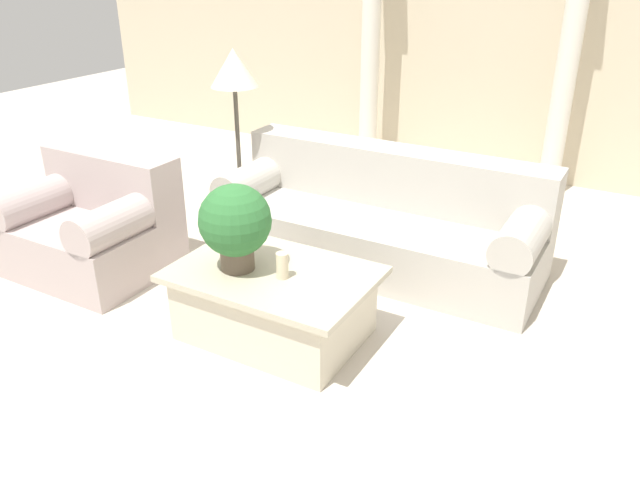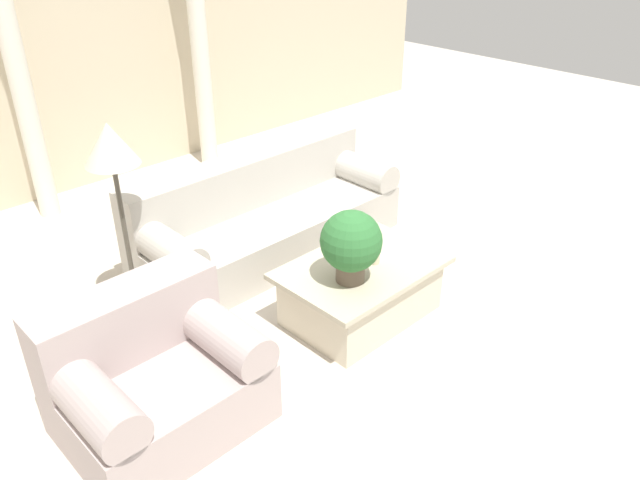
# 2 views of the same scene
# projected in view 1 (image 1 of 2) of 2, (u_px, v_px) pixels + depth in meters

# --- Properties ---
(ground_plane) EXTENTS (16.00, 16.00, 0.00)m
(ground_plane) POSITION_uv_depth(u_px,v_px,m) (310.00, 310.00, 4.15)
(ground_plane) COLOR beige
(wall_back) EXTENTS (10.00, 0.06, 3.20)m
(wall_back) POSITION_uv_depth(u_px,v_px,m) (483.00, 14.00, 6.16)
(wall_back) COLOR beige
(wall_back) RESTS_ON ground_plane
(sofa_long) EXTENTS (2.42, 0.89, 0.84)m
(sofa_long) POSITION_uv_depth(u_px,v_px,m) (381.00, 220.00, 4.69)
(sofa_long) COLOR #B7B2A8
(sofa_long) RESTS_ON ground_plane
(loveseat) EXTENTS (1.11, 0.89, 0.84)m
(loveseat) POSITION_uv_depth(u_px,v_px,m) (94.00, 223.00, 4.59)
(loveseat) COLOR #B4A39F
(loveseat) RESTS_ON ground_plane
(coffee_table) EXTENTS (1.19, 0.81, 0.44)m
(coffee_table) POSITION_uv_depth(u_px,v_px,m) (274.00, 303.00, 3.80)
(coffee_table) COLOR beige
(coffee_table) RESTS_ON ground_plane
(potted_plant) EXTENTS (0.43, 0.43, 0.53)m
(potted_plant) POSITION_uv_depth(u_px,v_px,m) (235.00, 223.00, 3.61)
(potted_plant) COLOR brown
(potted_plant) RESTS_ON coffee_table
(pillar_candle) EXTENTS (0.07, 0.07, 0.16)m
(pillar_candle) POSITION_uv_depth(u_px,v_px,m) (282.00, 265.00, 3.60)
(pillar_candle) COLOR beige
(pillar_candle) RESTS_ON coffee_table
(floor_lamp) EXTENTS (0.38, 0.38, 1.49)m
(floor_lamp) POSITION_uv_depth(u_px,v_px,m) (234.00, 79.00, 4.88)
(floor_lamp) COLOR #4C473D
(floor_lamp) RESTS_ON ground_plane
(column_left) EXTENTS (0.27, 0.27, 2.57)m
(column_left) POSITION_uv_depth(u_px,v_px,m) (371.00, 43.00, 6.39)
(column_left) COLOR silver
(column_left) RESTS_ON ground_plane
(column_right) EXTENTS (0.27, 0.27, 2.57)m
(column_right) POSITION_uv_depth(u_px,v_px,m) (568.00, 57.00, 5.52)
(column_right) COLOR silver
(column_right) RESTS_ON ground_plane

